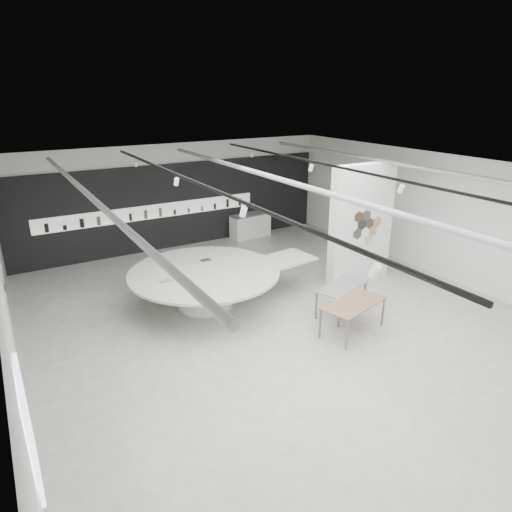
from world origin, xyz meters
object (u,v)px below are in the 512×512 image
partition_column (361,224)px  kitchen_counter (250,225)px  sample_table_wood (353,305)px  display_island (208,282)px  sample_table_stone (342,289)px

partition_column → kitchen_counter: (-0.66, 5.53, -1.33)m
sample_table_wood → kitchen_counter: 8.08m
display_island → kitchen_counter: bearing=43.1°
kitchen_counter → display_island: bearing=-135.2°
partition_column → sample_table_wood: (-2.33, -2.37, -1.07)m
display_island → kitchen_counter: 6.28m
partition_column → kitchen_counter: bearing=96.8°
sample_table_wood → sample_table_stone: bearing=65.1°
display_island → sample_table_wood: 3.93m
sample_table_wood → sample_table_stone: size_ratio=1.10×
partition_column → sample_table_stone: size_ratio=2.17×
display_island → sample_table_stone: display_island is taller
kitchen_counter → sample_table_stone: bearing=-104.9°
kitchen_counter → partition_column: bearing=-88.1°
sample_table_stone → kitchen_counter: bearing=79.9°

